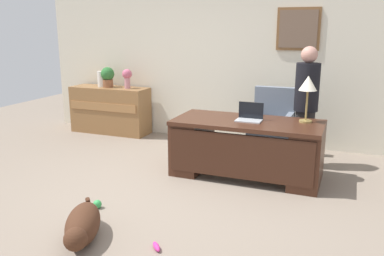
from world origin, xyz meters
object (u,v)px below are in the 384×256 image
credenza (110,110)px  potted_plant (108,76)px  armchair (272,126)px  dog_lying (82,225)px  desk (246,146)px  dog_toy_ball (97,204)px  desk_lamp (308,86)px  vase_with_flowers (127,77)px  vase_empty (102,79)px  person_standing (306,106)px  dog_toy_plush (156,247)px  laptop (250,116)px

credenza → potted_plant: (-0.02, 0.00, 0.62)m
armchair → dog_lying: size_ratio=1.28×
desk → dog_toy_ball: (-1.23, -1.53, -0.36)m
desk_lamp → vase_with_flowers: (-3.19, 1.09, -0.15)m
vase_empty → potted_plant: (0.13, 0.00, 0.06)m
credenza → potted_plant: potted_plant is taller
person_standing → dog_toy_plush: bearing=-108.3°
armchair → laptop: size_ratio=3.21×
credenza → dog_toy_ball: 3.31m
vase_empty → potted_plant: size_ratio=0.78×
desk → person_standing: person_standing is taller
person_standing → potted_plant: person_standing is taller
credenza → desk_lamp: size_ratio=2.48×
dog_toy_plush → vase_empty: bearing=129.5°
armchair → vase_empty: (-3.17, 0.35, 0.51)m
laptop → vase_with_flowers: vase_with_flowers is taller
person_standing → desk: bearing=-132.8°
desk → dog_toy_ball: 2.00m
desk_lamp → vase_with_flowers: size_ratio=1.71×
desk → dog_toy_ball: desk is taller
dog_lying → laptop: laptop is taller
dog_toy_ball → armchair: bearing=61.2°
dog_toy_ball → laptop: bearing=51.8°
armchair → vase_with_flowers: bearing=172.4°
credenza → desk_lamp: (3.57, -1.09, 0.77)m
laptop → potted_plant: 3.19m
person_standing → dog_lying: bearing=-119.2°
desk → desk_lamp: 1.07m
credenza → dog_lying: bearing=-61.0°
person_standing → vase_empty: bearing=170.3°
armchair → dog_toy_plush: bearing=-97.8°
armchair → vase_empty: bearing=173.6°
credenza → dog_toy_plush: 4.27m
desk_lamp → armchair: bearing=126.8°
potted_plant → dog_toy_plush: size_ratio=2.25×
dog_lying → potted_plant: size_ratio=2.22×
dog_lying → vase_empty: vase_empty is taller
dog_toy_ball → desk_lamp: bearing=42.4°
vase_with_flowers → potted_plant: (-0.40, 0.00, -0.01)m
vase_with_flowers → vase_empty: bearing=180.0°
laptop → dog_toy_ball: (-1.25, -1.59, -0.75)m
desk_lamp → vase_empty: 3.88m
desk_lamp → dog_toy_ball: 2.84m
credenza → dog_toy_plush: size_ratio=8.98×
desk → dog_toy_plush: (-0.27, -2.04, -0.38)m
dog_lying → vase_with_flowers: size_ratio=2.36×
person_standing → dog_toy_ball: person_standing is taller
credenza → dog_lying: credenza is taller
desk_lamp → vase_empty: size_ratio=2.06×
dog_toy_plush → person_standing: bearing=71.7°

